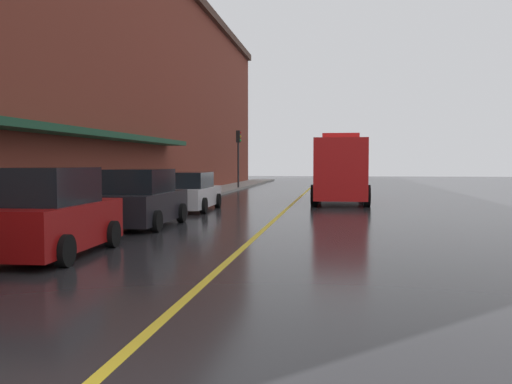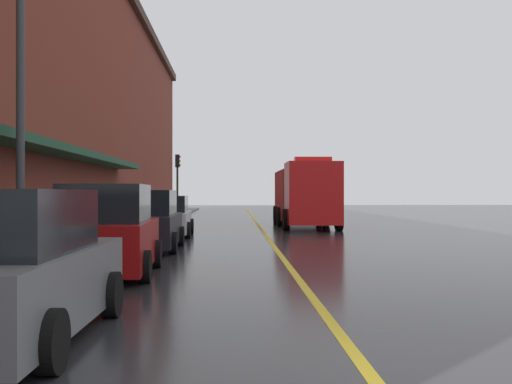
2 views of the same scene
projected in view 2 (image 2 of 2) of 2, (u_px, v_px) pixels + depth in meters
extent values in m
plane|color=#232326|center=(260.00, 228.00, 30.29)|extent=(112.00, 112.00, 0.00)
cube|color=gray|center=(134.00, 227.00, 30.06)|extent=(2.40, 70.00, 0.15)
cube|color=gold|center=(260.00, 228.00, 30.29)|extent=(0.16, 70.00, 0.01)
cube|color=maroon|center=(0.00, 87.00, 28.85)|extent=(9.76, 64.00, 13.45)
cube|color=#19472D|center=(72.00, 153.00, 21.05)|extent=(1.20, 22.40, 0.24)
cube|color=#595B60|center=(10.00, 289.00, 7.24)|extent=(1.84, 4.44, 0.89)
cube|color=black|center=(3.00, 221.00, 7.02)|extent=(1.64, 2.45, 0.73)
cylinder|color=black|center=(111.00, 294.00, 8.62)|extent=(0.23, 0.64, 0.64)
cylinder|color=black|center=(50.00, 342.00, 5.89)|extent=(0.23, 0.64, 0.64)
cube|color=maroon|center=(108.00, 244.00, 13.08)|extent=(1.97, 4.18, 0.96)
cube|color=black|center=(106.00, 203.00, 12.87)|extent=(1.72, 2.33, 0.79)
cylinder|color=black|center=(77.00, 254.00, 14.28)|extent=(0.24, 0.65, 0.64)
cylinder|color=black|center=(157.00, 254.00, 14.42)|extent=(0.24, 0.65, 0.64)
cylinder|color=black|center=(48.00, 267.00, 11.74)|extent=(0.24, 0.65, 0.64)
cylinder|color=black|center=(145.00, 267.00, 11.87)|extent=(0.24, 0.65, 0.64)
cube|color=black|center=(148.00, 229.00, 18.76)|extent=(1.76, 4.47, 0.91)
cube|color=black|center=(148.00, 202.00, 18.54)|extent=(1.57, 2.46, 0.74)
cylinder|color=black|center=(127.00, 236.00, 20.10)|extent=(0.23, 0.64, 0.64)
cylinder|color=black|center=(181.00, 236.00, 20.18)|extent=(0.23, 0.64, 0.64)
cylinder|color=black|center=(111.00, 243.00, 17.34)|extent=(0.23, 0.64, 0.64)
cylinder|color=black|center=(173.00, 243.00, 17.42)|extent=(0.23, 0.64, 0.64)
cube|color=silver|center=(167.00, 222.00, 24.84)|extent=(1.87, 4.85, 0.80)
cube|color=black|center=(167.00, 204.00, 24.60)|extent=(1.64, 2.68, 0.65)
cylinder|color=black|center=(149.00, 226.00, 26.27)|extent=(0.24, 0.65, 0.64)
cylinder|color=black|center=(191.00, 226.00, 26.38)|extent=(0.24, 0.65, 0.64)
cylinder|color=black|center=(141.00, 230.00, 23.29)|extent=(0.24, 0.65, 0.64)
cylinder|color=black|center=(187.00, 230.00, 23.40)|extent=(0.24, 0.65, 0.64)
cube|color=red|center=(313.00, 193.00, 28.21)|extent=(2.42, 2.58, 2.85)
cube|color=red|center=(301.00, 195.00, 32.98)|extent=(2.43, 6.25, 2.62)
cube|color=red|center=(313.00, 160.00, 28.21)|extent=(1.69, 0.60, 0.24)
cylinder|color=black|center=(339.00, 220.00, 28.34)|extent=(0.30, 1.00, 1.00)
cylinder|color=black|center=(286.00, 220.00, 28.25)|extent=(0.30, 1.00, 1.00)
cylinder|color=black|center=(326.00, 216.00, 32.25)|extent=(0.30, 1.00, 1.00)
cylinder|color=black|center=(280.00, 217.00, 32.15)|extent=(0.30, 1.00, 1.00)
cylinder|color=black|center=(319.00, 215.00, 34.77)|extent=(0.30, 1.00, 1.00)
cylinder|color=black|center=(276.00, 215.00, 34.68)|extent=(0.30, 1.00, 1.00)
cylinder|color=#4C4C51|center=(95.00, 229.00, 17.93)|extent=(0.07, 0.07, 1.05)
cube|color=black|center=(95.00, 207.00, 17.93)|extent=(0.14, 0.18, 0.28)
cylinder|color=#4C4C51|center=(127.00, 221.00, 23.30)|extent=(0.07, 0.07, 1.05)
cube|color=black|center=(127.00, 203.00, 23.30)|extent=(0.14, 0.18, 0.28)
cylinder|color=#33383D|center=(20.00, 117.00, 13.34)|extent=(0.18, 0.18, 6.50)
cylinder|color=#232326|center=(177.00, 191.00, 43.46)|extent=(0.14, 0.14, 3.40)
cube|color=black|center=(177.00, 161.00, 43.46)|extent=(0.28, 0.36, 0.90)
sphere|color=red|center=(180.00, 157.00, 43.47)|extent=(0.16, 0.16, 0.16)
sphere|color=gold|center=(180.00, 161.00, 43.47)|extent=(0.16, 0.16, 0.16)
sphere|color=green|center=(180.00, 165.00, 43.47)|extent=(0.16, 0.16, 0.16)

